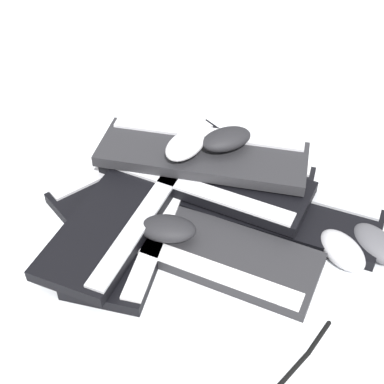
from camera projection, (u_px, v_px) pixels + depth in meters
The scene contains 15 objects.
ground_plane at pixel (157, 191), 1.15m from camera, with size 3.20×3.20×0.00m, color silver.
keyboard_0 at pixel (140, 217), 1.08m from camera, with size 0.31×0.46×0.03m.
keyboard_1 at pixel (202, 248), 1.01m from camera, with size 0.45×0.37×0.03m.
keyboard_2 at pixel (271, 208), 1.10m from camera, with size 0.45×0.36×0.03m.
keyboard_3 at pixel (211, 172), 1.18m from camera, with size 0.46×0.32×0.03m.
keyboard_4 at pixel (150, 173), 1.18m from camera, with size 0.46×0.35×0.03m.
keyboard_5 at pixel (205, 178), 1.12m from camera, with size 0.45×0.37×0.03m.
keyboard_6 at pixel (125, 207), 1.05m from camera, with size 0.35×0.46×0.03m.
keyboard_7 at pixel (203, 153), 1.13m from camera, with size 0.46×0.30×0.03m.
mouse_0 at pixel (167, 229), 1.00m from camera, with size 0.11×0.07×0.04m, color black.
mouse_1 at pixel (226, 139), 1.11m from camera, with size 0.11×0.07×0.04m, color black.
mouse_2 at pixel (185, 145), 1.10m from camera, with size 0.11×0.07×0.04m, color silver.
mouse_3 at pixel (375, 244), 1.01m from camera, with size 0.11×0.07×0.04m, color #4C4C51.
mouse_4 at pixel (174, 156), 1.16m from camera, with size 0.11×0.07×0.04m, color silver.
mouse_5 at pixel (342, 250), 1.00m from camera, with size 0.11×0.07×0.04m, color #B7B7BC.
Camera 1 is at (0.05, 0.86, 0.77)m, focal length 50.00 mm.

